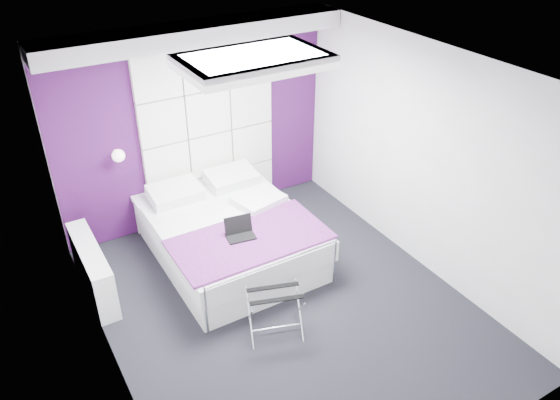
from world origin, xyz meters
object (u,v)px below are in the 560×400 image
at_px(nightstand, 152,199).
at_px(luggage_rack, 275,313).
at_px(laptop, 239,231).
at_px(radiator, 93,269).
at_px(wall_lamp, 117,154).
at_px(bed, 230,235).

distance_m(nightstand, luggage_rack, 2.35).
bearing_deg(laptop, nightstand, 121.68).
xyz_separation_m(radiator, laptop, (1.50, -0.61, 0.34)).
relative_size(wall_lamp, radiator, 0.12).
relative_size(luggage_rack, laptop, 1.71).
xyz_separation_m(luggage_rack, laptop, (0.10, 0.97, 0.38)).
bearing_deg(wall_lamp, nightstand, -7.30).
height_order(bed, luggage_rack, bed).
height_order(wall_lamp, nightstand, wall_lamp).
xyz_separation_m(radiator, luggage_rack, (1.40, -1.57, -0.04)).
xyz_separation_m(wall_lamp, bed, (0.94, -0.96, -0.91)).
xyz_separation_m(wall_lamp, laptop, (0.86, -1.37, -0.58)).
distance_m(bed, laptop, 0.53).
bearing_deg(radiator, nightstand, 37.09).
bearing_deg(luggage_rack, radiator, 150.25).
bearing_deg(radiator, wall_lamp, 49.90).
height_order(wall_lamp, radiator, wall_lamp).
xyz_separation_m(wall_lamp, luggage_rack, (0.76, -2.33, -0.96)).
bearing_deg(nightstand, radiator, -142.91).
relative_size(radiator, bed, 0.58).
xyz_separation_m(wall_lamp, radiator, (-0.64, -0.76, -0.92)).
relative_size(wall_lamp, bed, 0.07).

